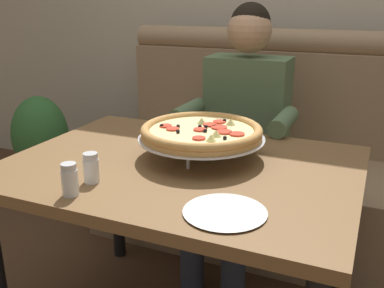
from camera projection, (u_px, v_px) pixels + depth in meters
The scene contains 8 objects.
booth_bench at pixel (251, 165), 2.46m from camera, with size 1.63×0.78×1.13m.
dining_table at pixel (181, 186), 1.58m from camera, with size 1.22×0.91×0.73m.
diner_main at pixel (241, 124), 2.13m from camera, with size 0.54×0.64×1.27m.
pizza at pixel (202, 132), 1.58m from camera, with size 0.46×0.46×0.13m.
shaker_parmesan at pixel (91, 170), 1.38m from camera, with size 0.05×0.05×0.10m.
shaker_oregano at pixel (70, 182), 1.29m from camera, with size 0.05×0.05×0.10m.
plate_near_left at pixel (225, 210), 1.19m from camera, with size 0.23×0.23×0.02m.
potted_plant at pixel (41, 143), 2.87m from camera, with size 0.36×0.36×0.70m.
Camera 1 is at (0.62, -1.32, 1.29)m, focal length 41.04 mm.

